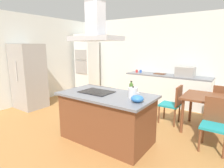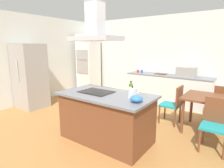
# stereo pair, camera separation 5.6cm
# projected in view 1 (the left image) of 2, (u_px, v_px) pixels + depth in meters

# --- Properties ---
(ground) EXTENTS (16.00, 16.00, 0.00)m
(ground) POSITION_uv_depth(u_px,v_px,m) (141.00, 116.00, 4.77)
(ground) COLOR #AD753D
(wall_back) EXTENTS (7.20, 0.10, 2.70)m
(wall_back) POSITION_uv_depth(u_px,v_px,m) (167.00, 59.00, 5.91)
(wall_back) COLOR silver
(wall_back) RESTS_ON ground
(wall_left) EXTENTS (0.10, 8.80, 2.70)m
(wall_left) POSITION_uv_depth(u_px,v_px,m) (40.00, 59.00, 6.04)
(wall_left) COLOR silver
(wall_left) RESTS_ON ground
(kitchen_island) EXTENTS (1.74, 0.97, 0.90)m
(kitchen_island) POSITION_uv_depth(u_px,v_px,m) (107.00, 117.00, 3.48)
(kitchen_island) COLOR brown
(kitchen_island) RESTS_ON ground
(cooktop) EXTENTS (0.60, 0.44, 0.01)m
(cooktop) POSITION_uv_depth(u_px,v_px,m) (97.00, 92.00, 3.52)
(cooktop) COLOR black
(cooktop) RESTS_ON kitchen_island
(tea_kettle) EXTENTS (0.21, 0.16, 0.20)m
(tea_kettle) POSITION_uv_depth(u_px,v_px,m) (133.00, 93.00, 3.12)
(tea_kettle) COLOR silver
(tea_kettle) RESTS_ON kitchen_island
(olive_oil_bottle) EXTENTS (0.07, 0.07, 0.24)m
(olive_oil_bottle) POSITION_uv_depth(u_px,v_px,m) (131.00, 89.00, 3.35)
(olive_oil_bottle) COLOR #47722D
(olive_oil_bottle) RESTS_ON kitchen_island
(mixing_bowl) EXTENTS (0.20, 0.20, 0.11)m
(mixing_bowl) POSITION_uv_depth(u_px,v_px,m) (137.00, 99.00, 2.88)
(mixing_bowl) COLOR #2D6BB7
(mixing_bowl) RESTS_ON kitchen_island
(back_counter) EXTENTS (2.51, 0.62, 0.90)m
(back_counter) POSITION_uv_depth(u_px,v_px,m) (166.00, 89.00, 5.71)
(back_counter) COLOR silver
(back_counter) RESTS_ON ground
(countertop_microwave) EXTENTS (0.50, 0.38, 0.28)m
(countertop_microwave) POSITION_uv_depth(u_px,v_px,m) (185.00, 72.00, 5.30)
(countertop_microwave) COLOR #9E9993
(countertop_microwave) RESTS_ON back_counter
(coffee_mug_red) EXTENTS (0.08, 0.08, 0.09)m
(coffee_mug_red) POSITION_uv_depth(u_px,v_px,m) (137.00, 71.00, 6.14)
(coffee_mug_red) COLOR red
(coffee_mug_red) RESTS_ON back_counter
(coffee_mug_blue) EXTENTS (0.08, 0.08, 0.09)m
(coffee_mug_blue) POSITION_uv_depth(u_px,v_px,m) (141.00, 71.00, 6.11)
(coffee_mug_blue) COLOR #2D56B2
(coffee_mug_blue) RESTS_ON back_counter
(cutting_board) EXTENTS (0.34, 0.24, 0.02)m
(cutting_board) POSITION_uv_depth(u_px,v_px,m) (160.00, 74.00, 5.80)
(cutting_board) COLOR #59331E
(cutting_board) RESTS_ON back_counter
(wall_oven_stack) EXTENTS (0.70, 0.66, 2.20)m
(wall_oven_stack) POSITION_uv_depth(u_px,v_px,m) (87.00, 64.00, 7.10)
(wall_oven_stack) COLOR silver
(wall_oven_stack) RESTS_ON ground
(refrigerator) EXTENTS (0.80, 0.73, 1.82)m
(refrigerator) POSITION_uv_depth(u_px,v_px,m) (29.00, 76.00, 5.29)
(refrigerator) COLOR #9E9993
(refrigerator) RESTS_ON ground
(dining_table) EXTENTS (1.40, 0.90, 0.75)m
(dining_table) POSITION_uv_depth(u_px,v_px,m) (221.00, 102.00, 3.67)
(dining_table) COLOR brown
(dining_table) RESTS_ON ground
(chair_facing_back_wall) EXTENTS (0.42, 0.42, 0.89)m
(chair_facing_back_wall) POSITION_uv_depth(u_px,v_px,m) (223.00, 102.00, 4.24)
(chair_facing_back_wall) COLOR teal
(chair_facing_back_wall) RESTS_ON ground
(chair_facing_island) EXTENTS (0.42, 0.42, 0.89)m
(chair_facing_island) POSITION_uv_depth(u_px,v_px,m) (216.00, 121.00, 3.17)
(chair_facing_island) COLOR teal
(chair_facing_island) RESTS_ON ground
(chair_at_left_end) EXTENTS (0.42, 0.42, 0.89)m
(chair_at_left_end) POSITION_uv_depth(u_px,v_px,m) (174.00, 102.00, 4.22)
(chair_at_left_end) COLOR teal
(chair_at_left_end) RESTS_ON ground
(range_hood) EXTENTS (0.90, 0.55, 0.78)m
(range_hood) POSITION_uv_depth(u_px,v_px,m) (95.00, 26.00, 3.28)
(range_hood) COLOR #ADADB2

